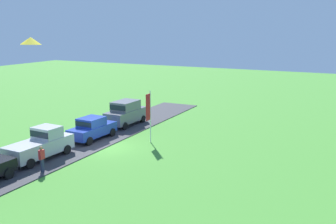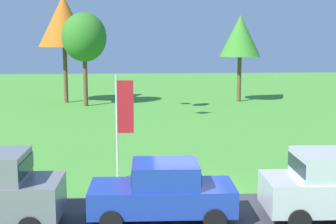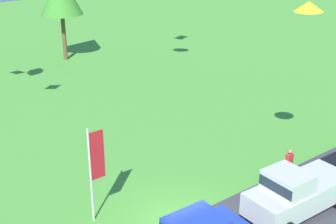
# 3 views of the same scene
# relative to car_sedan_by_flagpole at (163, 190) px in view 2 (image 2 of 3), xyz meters

# --- Properties ---
(ground_plane) EXTENTS (120.00, 120.00, 0.00)m
(ground_plane) POSITION_rel_car_sedan_by_flagpole_xyz_m (1.08, 2.32, -1.04)
(ground_plane) COLOR #478E33
(pavement_strip) EXTENTS (36.00, 4.40, 0.06)m
(pavement_strip) POSITION_rel_car_sedan_by_flagpole_xyz_m (1.08, 0.08, -1.01)
(pavement_strip) COLOR #38383D
(pavement_strip) RESTS_ON ground
(car_sedan_by_flagpole) EXTENTS (4.45, 2.06, 1.84)m
(car_sedan_by_flagpole) POSITION_rel_car_sedan_by_flagpole_xyz_m (0.00, 0.00, 0.00)
(car_sedan_by_flagpole) COLOR #1E389E
(car_sedan_by_flagpole) RESTS_ON ground
(tree_left_of_center) EXTENTS (4.40, 4.40, 9.29)m
(tree_left_of_center) POSITION_rel_car_sedan_by_flagpole_xyz_m (-6.86, 27.89, 6.02)
(tree_left_of_center) COLOR brown
(tree_left_of_center) RESTS_ON ground
(tree_center_back) EXTENTS (3.66, 3.66, 7.74)m
(tree_center_back) POSITION_rel_car_sedan_by_flagpole_xyz_m (-4.91, 25.58, 4.64)
(tree_center_back) COLOR brown
(tree_center_back) RESTS_ON ground
(tree_lone_near) EXTENTS (3.62, 3.62, 7.65)m
(tree_lone_near) POSITION_rel_car_sedan_by_flagpole_xyz_m (8.53, 27.51, 4.76)
(tree_lone_near) COLOR brown
(tree_lone_near) RESTS_ON ground
(flag_banner) EXTENTS (0.71, 0.08, 4.20)m
(flag_banner) POSITION_rel_car_sedan_by_flagpole_xyz_m (-1.32, 4.59, 1.62)
(flag_banner) COLOR silver
(flag_banner) RESTS_ON ground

